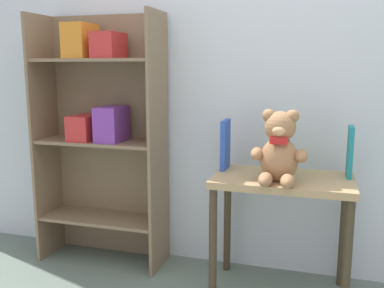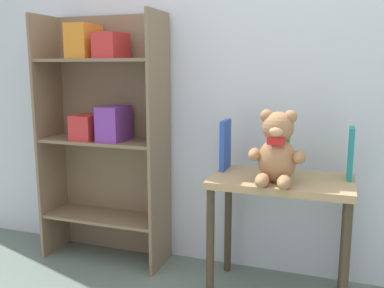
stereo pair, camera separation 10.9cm
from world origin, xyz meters
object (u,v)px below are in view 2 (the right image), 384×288
display_table (281,198)px  book_standing_green (285,149)px  book_standing_blue (225,145)px  bookshelf_side (105,124)px  book_standing_teal (351,153)px  teddy_bear (277,150)px

display_table → book_standing_green: size_ratio=2.65×
display_table → book_standing_blue: bearing=164.3°
bookshelf_side → book_standing_blue: bearing=-3.7°
display_table → bookshelf_side: bearing=172.7°
bookshelf_side → book_standing_green: 1.07m
book_standing_green → book_standing_teal: size_ratio=1.01×
display_table → book_standing_teal: bearing=15.6°
teddy_bear → book_standing_green: (0.01, 0.18, -0.03)m
book_standing_green → display_table: bearing=-92.5°
teddy_bear → display_table: bearing=81.9°
teddy_bear → book_standing_blue: bearing=147.6°
bookshelf_side → book_standing_teal: bookshelf_side is taller
display_table → book_standing_blue: book_standing_blue is taller
book_standing_green → bookshelf_side: bearing=174.2°
bookshelf_side → teddy_bear: 1.08m
teddy_bear → book_standing_green: teddy_bear is taller
book_standing_green → book_standing_teal: bearing=-0.5°
book_standing_teal → book_standing_green: bearing=-178.6°
teddy_bear → book_standing_teal: (0.33, 0.19, -0.03)m
book_standing_blue → book_standing_teal: 0.63m
bookshelf_side → display_table: 1.12m
display_table → book_standing_green: (0.00, 0.08, 0.23)m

